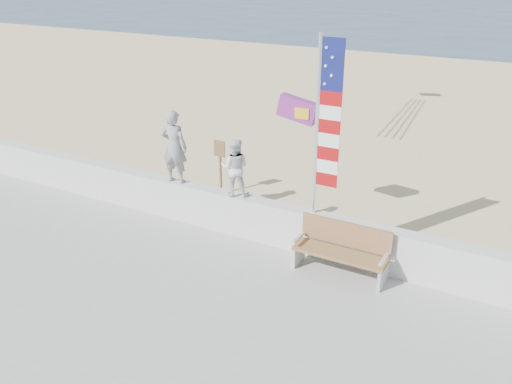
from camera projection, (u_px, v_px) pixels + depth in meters
ground at (201, 288)px, 10.30m from camera, size 220.00×220.00×0.00m
sand at (359, 152)px, 17.51m from camera, size 90.00×40.00×0.08m
seawall at (252, 218)px, 11.66m from camera, size 30.00×0.35×0.90m
adult at (174, 147)px, 12.04m from camera, size 0.66×0.48×1.67m
child at (235, 167)px, 11.42m from camera, size 0.74×0.67×1.26m
bench at (342, 249)px, 10.28m from camera, size 1.80×0.57×1.00m
flag at (324, 121)px, 10.04m from camera, size 0.50×0.08×3.50m
parafoil_kite at (299, 110)px, 11.70m from camera, size 0.95×0.30×0.64m
sign at (220, 163)px, 13.91m from camera, size 0.32×0.07×1.46m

